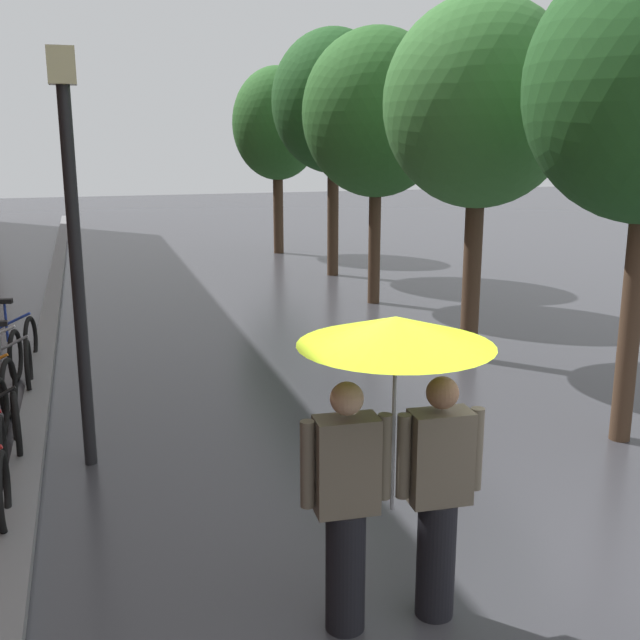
{
  "coord_description": "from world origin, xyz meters",
  "views": [
    {
      "loc": [
        -2.5,
        -4.14,
        3.14
      ],
      "look_at": [
        -0.29,
        3.01,
        1.35
      ],
      "focal_mm": 42.76,
      "sensor_mm": 36.0,
      "label": 1
    }
  ],
  "objects_px": {
    "street_tree_1": "(480,105)",
    "couple_under_umbrella": "(394,417)",
    "street_tree_2": "(377,114)",
    "street_tree_4": "(277,124)",
    "street_tree_3": "(333,102)",
    "street_lamp_post": "(74,230)"
  },
  "relations": [
    {
      "from": "street_tree_1",
      "to": "street_tree_3",
      "type": "xyz_separation_m",
      "value": [
        0.27,
        7.21,
        0.34
      ]
    },
    {
      "from": "couple_under_umbrella",
      "to": "street_tree_3",
      "type": "bearing_deg",
      "value": 73.56
    },
    {
      "from": "street_tree_4",
      "to": "street_tree_3",
      "type": "bearing_deg",
      "value": -84.79
    },
    {
      "from": "street_tree_2",
      "to": "street_tree_4",
      "type": "height_order",
      "value": "street_tree_2"
    },
    {
      "from": "street_tree_1",
      "to": "couple_under_umbrella",
      "type": "distance_m",
      "value": 6.78
    },
    {
      "from": "street_lamp_post",
      "to": "street_tree_1",
      "type": "bearing_deg",
      "value": 22.58
    },
    {
      "from": "street_tree_3",
      "to": "couple_under_umbrella",
      "type": "relative_size",
      "value": 2.65
    },
    {
      "from": "street_tree_2",
      "to": "street_tree_3",
      "type": "height_order",
      "value": "street_tree_3"
    },
    {
      "from": "street_tree_3",
      "to": "street_lamp_post",
      "type": "distance_m",
      "value": 11.09
    },
    {
      "from": "street_lamp_post",
      "to": "street_tree_2",
      "type": "bearing_deg",
      "value": 49.13
    },
    {
      "from": "street_tree_2",
      "to": "couple_under_umbrella",
      "type": "relative_size",
      "value": 2.46
    },
    {
      "from": "street_tree_1",
      "to": "couple_under_umbrella",
      "type": "bearing_deg",
      "value": -122.49
    },
    {
      "from": "street_tree_3",
      "to": "street_tree_1",
      "type": "bearing_deg",
      "value": -92.17
    },
    {
      "from": "street_tree_1",
      "to": "street_lamp_post",
      "type": "relative_size",
      "value": 1.28
    },
    {
      "from": "street_tree_3",
      "to": "street_tree_4",
      "type": "relative_size",
      "value": 1.1
    },
    {
      "from": "street_tree_2",
      "to": "street_tree_4",
      "type": "distance_m",
      "value": 7.0
    },
    {
      "from": "street_tree_1",
      "to": "street_tree_2",
      "type": "xyz_separation_m",
      "value": [
        0.07,
        4.03,
        -0.01
      ]
    },
    {
      "from": "street_tree_1",
      "to": "street_tree_3",
      "type": "height_order",
      "value": "street_tree_3"
    },
    {
      "from": "street_tree_1",
      "to": "street_tree_3",
      "type": "bearing_deg",
      "value": 87.83
    },
    {
      "from": "street_tree_3",
      "to": "couple_under_umbrella",
      "type": "bearing_deg",
      "value": -106.44
    },
    {
      "from": "couple_under_umbrella",
      "to": "street_tree_1",
      "type": "bearing_deg",
      "value": 57.51
    },
    {
      "from": "couple_under_umbrella",
      "to": "street_lamp_post",
      "type": "relative_size",
      "value": 0.53
    }
  ]
}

